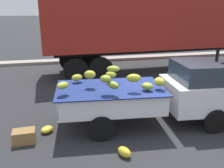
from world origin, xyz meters
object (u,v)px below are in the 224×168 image
fallen_banana_bunch_near_tailgate (47,129)px  fallen_banana_bunch_by_wheel (124,152)px  pickup_truck (180,92)px  produce_crate (24,136)px  semi_trailer (164,20)px

fallen_banana_bunch_near_tailgate → fallen_banana_bunch_by_wheel: 2.23m
pickup_truck → fallen_banana_bunch_by_wheel: bearing=-140.5°
fallen_banana_bunch_by_wheel → produce_crate: produce_crate is taller
fallen_banana_bunch_near_tailgate → fallen_banana_bunch_by_wheel: (1.66, -1.49, 0.02)m
semi_trailer → fallen_banana_bunch_by_wheel: bearing=-122.1°
semi_trailer → produce_crate: semi_trailer is taller
fallen_banana_bunch_by_wheel → fallen_banana_bunch_near_tailgate: bearing=138.1°
semi_trailer → fallen_banana_bunch_by_wheel: (-4.05, -7.06, -2.44)m
pickup_truck → produce_crate: 4.25m
pickup_truck → fallen_banana_bunch_by_wheel: size_ratio=14.05×
pickup_truck → semi_trailer: semi_trailer is taller
fallen_banana_bunch_near_tailgate → produce_crate: produce_crate is taller
pickup_truck → fallen_banana_bunch_near_tailgate: bearing=-176.8°
pickup_truck → produce_crate: pickup_truck is taller
semi_trailer → fallen_banana_bunch_near_tailgate: bearing=-138.0°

